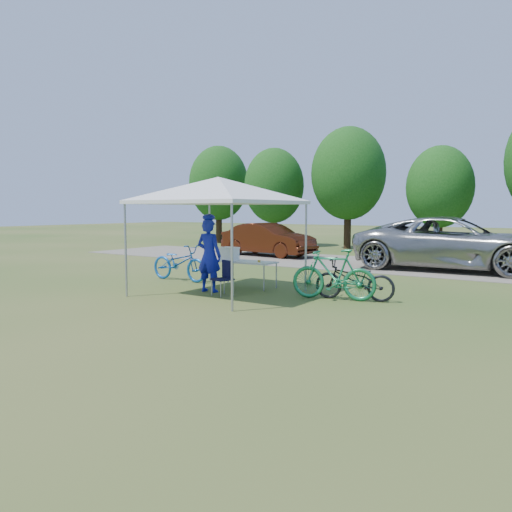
{
  "coord_description": "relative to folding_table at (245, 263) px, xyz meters",
  "views": [
    {
      "loc": [
        7.22,
        -9.18,
        1.98
      ],
      "look_at": [
        -0.3,
        2.0,
        0.72
      ],
      "focal_mm": 35.0,
      "sensor_mm": 36.0,
      "label": 1
    }
  ],
  "objects": [
    {
      "name": "folding_table",
      "position": [
        0.0,
        0.0,
        0.0
      ],
      "size": [
        1.62,
        0.68,
        0.67
      ],
      "color": "white",
      "rests_on": "ground"
    },
    {
      "name": "cooler",
      "position": [
        -0.49,
        0.0,
        0.21
      ],
      "size": [
        0.46,
        0.31,
        0.33
      ],
      "color": "white",
      "rests_on": "folding_table"
    },
    {
      "name": "bike_dark",
      "position": [
        3.07,
        -0.23,
        -0.17
      ],
      "size": [
        1.82,
        0.92,
        0.91
      ],
      "primitive_type": "imported",
      "rotation": [
        0.0,
        0.0,
        -1.38
      ],
      "color": "black",
      "rests_on": "ground"
    },
    {
      "name": "ground",
      "position": [
        0.07,
        -1.16,
        -0.62
      ],
      "size": [
        100.0,
        100.0,
        0.0
      ],
      "primitive_type": "plane",
      "color": "#2D5119",
      "rests_on": "ground"
    },
    {
      "name": "sedan",
      "position": [
        -4.04,
        7.44,
        0.09
      ],
      "size": [
        4.33,
        1.91,
        1.38
      ],
      "primitive_type": "imported",
      "rotation": [
        0.0,
        0.0,
        1.46
      ],
      "color": "#42190B",
      "rests_on": "gravel_strip"
    },
    {
      "name": "cyclist",
      "position": [
        -0.28,
        -1.1,
        0.25
      ],
      "size": [
        0.68,
        0.48,
        1.76
      ],
      "primitive_type": "imported",
      "rotation": [
        0.0,
        0.0,
        3.24
      ],
      "color": "#141BA7",
      "rests_on": "ground"
    },
    {
      "name": "folding_chair",
      "position": [
        0.32,
        -1.26,
        -0.16
      ],
      "size": [
        0.5,
        0.53,
        0.8
      ],
      "rotation": [
        0.0,
        0.0,
        -0.29
      ],
      "color": "black",
      "rests_on": "ground"
    },
    {
      "name": "bike_blue",
      "position": [
        -2.16,
        -0.1,
        -0.11
      ],
      "size": [
        1.96,
        0.72,
        1.02
      ],
      "primitive_type": "imported",
      "rotation": [
        0.0,
        0.0,
        1.55
      ],
      "color": "#145AB4",
      "rests_on": "ground"
    },
    {
      "name": "ice_cream_cup",
      "position": [
        0.47,
        -0.05,
        0.07
      ],
      "size": [
        0.07,
        0.07,
        0.06
      ],
      "primitive_type": "cylinder",
      "color": "gold",
      "rests_on": "folding_table"
    },
    {
      "name": "canopy",
      "position": [
        0.07,
        -1.16,
        2.03
      ],
      "size": [
        4.53,
        4.53,
        3.0
      ],
      "color": "#A5A5AA",
      "rests_on": "ground"
    },
    {
      "name": "gravel_strip",
      "position": [
        0.07,
        6.84,
        -0.61
      ],
      "size": [
        24.0,
        5.0,
        0.02
      ],
      "primitive_type": "cube",
      "color": "gray",
      "rests_on": "ground"
    },
    {
      "name": "minivan",
      "position": [
        3.63,
        6.58,
        0.26
      ],
      "size": [
        6.34,
        3.16,
        1.73
      ],
      "primitive_type": "imported",
      "rotation": [
        0.0,
        0.0,
        1.62
      ],
      "color": "#A4A49F",
      "rests_on": "gravel_strip"
    },
    {
      "name": "bike_green",
      "position": [
        2.66,
        -0.4,
        -0.06
      ],
      "size": [
        1.93,
        0.91,
        1.12
      ],
      "primitive_type": "imported",
      "rotation": [
        0.0,
        0.0,
        -1.36
      ],
      "color": "#1C804B",
      "rests_on": "ground"
    },
    {
      "name": "treeline",
      "position": [
        -0.23,
        12.89,
        2.91
      ],
      "size": [
        24.89,
        4.28,
        6.3
      ],
      "color": "#382314",
      "rests_on": "ground"
    }
  ]
}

